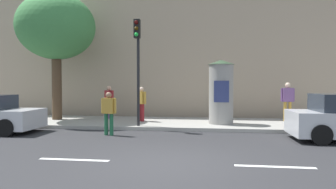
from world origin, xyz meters
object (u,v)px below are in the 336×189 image
at_px(pedestrian_near_pole, 109,110).
at_px(poster_column, 221,91).
at_px(street_tree, 56,27).
at_px(pedestrian_with_backpack, 288,98).
at_px(traffic_light, 138,55).
at_px(pedestrian_in_dark_shirt, 141,101).
at_px(pedestrian_in_red_top, 109,99).

bearing_deg(pedestrian_near_pole, poster_column, 33.99).
height_order(street_tree, pedestrian_with_backpack, street_tree).
height_order(street_tree, pedestrian_near_pole, street_tree).
height_order(traffic_light, pedestrian_near_pole, traffic_light).
height_order(street_tree, pedestrian_in_dark_shirt, street_tree).
xyz_separation_m(poster_column, pedestrian_near_pole, (-4.12, -2.78, -0.63)).
bearing_deg(pedestrian_near_pole, traffic_light, 64.19).
relative_size(pedestrian_near_pole, pedestrian_in_dark_shirt, 1.00).
xyz_separation_m(poster_column, pedestrian_with_backpack, (3.07, 1.36, -0.34)).
height_order(pedestrian_near_pole, pedestrian_in_dark_shirt, pedestrian_in_dark_shirt).
xyz_separation_m(street_tree, pedestrian_in_red_top, (2.42, 0.60, -3.49)).
distance_m(pedestrian_in_dark_shirt, pedestrian_with_backpack, 6.76).
height_order(street_tree, pedestrian_in_red_top, street_tree).
xyz_separation_m(traffic_light, pedestrian_near_pole, (-0.73, -1.50, -2.13)).
distance_m(pedestrian_near_pole, pedestrian_with_backpack, 8.30).
bearing_deg(pedestrian_in_dark_shirt, pedestrian_with_backpack, 7.73).
bearing_deg(traffic_light, pedestrian_with_backpack, 22.18).
bearing_deg(pedestrian_in_red_top, traffic_light, -50.46).
bearing_deg(pedestrian_in_red_top, pedestrian_near_pole, -71.64).
distance_m(traffic_light, pedestrian_near_pole, 2.71).
relative_size(traffic_light, pedestrian_in_dark_shirt, 2.72).
distance_m(poster_column, pedestrian_in_red_top, 5.59).
bearing_deg(pedestrian_in_red_top, pedestrian_in_dark_shirt, -22.59).
height_order(traffic_light, poster_column, traffic_light).
bearing_deg(poster_column, street_tree, 175.60).
bearing_deg(pedestrian_near_pole, pedestrian_in_dark_shirt, 81.37).
xyz_separation_m(pedestrian_near_pole, pedestrian_in_red_top, (-1.32, 3.98, 0.19)).
height_order(pedestrian_in_dark_shirt, pedestrian_in_red_top, pedestrian_in_red_top).
bearing_deg(pedestrian_with_backpack, traffic_light, -157.82).
distance_m(traffic_light, poster_column, 3.92).
bearing_deg(street_tree, pedestrian_in_dark_shirt, -2.07).
relative_size(pedestrian_in_dark_shirt, pedestrian_with_backpack, 0.89).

